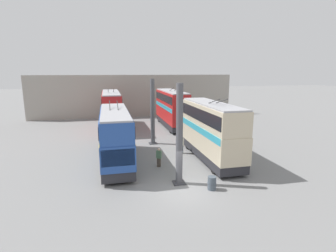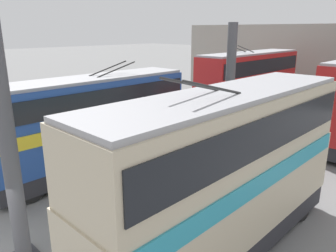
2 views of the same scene
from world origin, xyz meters
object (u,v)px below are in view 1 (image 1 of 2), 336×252
Objects in this scene: person_by_left_row at (182,144)px; bus_right_near at (115,133)px; bus_left_far at (172,106)px; oil_drum at (212,183)px; bus_left_near at (211,128)px; bus_right_mid at (111,108)px; person_aisle_midway at (159,157)px.

bus_right_near is at bearing 165.67° from person_by_left_row.
person_by_left_row is at bearing -78.76° from bus_right_near.
oil_drum is at bearing 173.63° from bus_left_far.
bus_left_near is 17.94m from bus_right_mid.
bus_left_far is at bearing 54.95° from person_by_left_row.
bus_right_mid is 15.13m from person_by_left_row.
bus_left_far is 21.42m from oil_drum.
bus_left_near is 15.00m from bus_left_far.
bus_left_near is at bearing -21.04° from oil_drum.
bus_right_mid is 17.18m from person_aisle_midway.
bus_right_near is at bearing 180.00° from bus_right_mid.
person_aisle_midway is (-16.69, -3.52, -2.10)m from bus_right_mid.
bus_right_near is (0.94, 8.56, -0.29)m from bus_left_near.
bus_left_near is at bearing -96.23° from bus_right_near.
person_aisle_midway is 1.71× the size of oil_drum.
bus_right_mid is at bearing 84.92° from bus_left_far.
oil_drum is (-21.14, 2.36, -2.52)m from bus_left_far.
bus_right_mid is (0.76, 8.56, -0.04)m from bus_left_far.
oil_drum is at bearing -138.74° from bus_right_near.
bus_left_near is at bearing -71.55° from person_by_left_row.
bus_right_mid reaches higher than person_aisle_midway.
bus_left_far is at bearing -166.92° from person_aisle_midway.
bus_left_far is 6.78× the size of person_aisle_midway.
person_aisle_midway is at bearing 100.39° from bus_left_near.
bus_left_far is 11.62× the size of oil_drum.
bus_right_near is at bearing 41.26° from oil_drum.
bus_left_near reaches higher than bus_right_near.
bus_left_far reaches higher than person_aisle_midway.
bus_left_far reaches higher than bus_right_near.
bus_right_mid reaches higher than bus_right_near.
bus_left_far reaches higher than person_by_left_row.
oil_drum is at bearing -117.10° from person_by_left_row.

